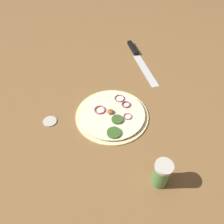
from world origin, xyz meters
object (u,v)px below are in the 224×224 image
at_px(spice_jar, 162,174).
at_px(loose_cap, 50,121).
at_px(knife, 137,54).
at_px(pizza, 112,114).

bearing_deg(spice_jar, loose_cap, -104.95).
distance_m(knife, loose_cap, 0.53).
height_order(pizza, knife, pizza).
bearing_deg(pizza, knife, -179.95).
bearing_deg(knife, loose_cap, -54.89).
distance_m(pizza, loose_cap, 0.22).
relative_size(pizza, spice_jar, 2.82).
bearing_deg(loose_cap, spice_jar, 75.05).
relative_size(knife, spice_jar, 3.27).
bearing_deg(loose_cap, pizza, 114.24).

